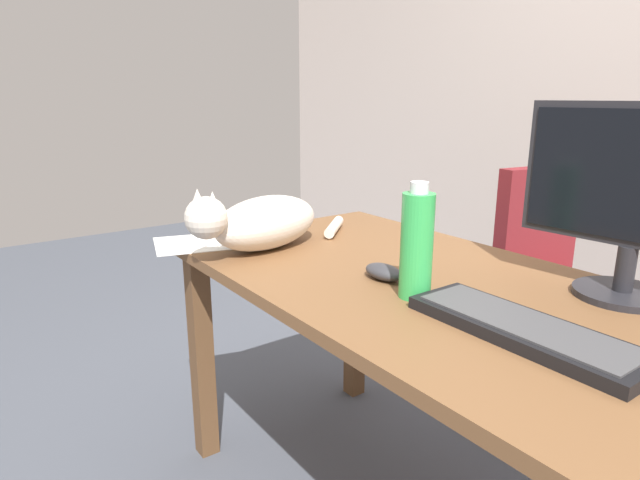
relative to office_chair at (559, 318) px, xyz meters
The scene contains 8 objects.
desk 0.86m from the office_chair, 74.27° to the right, with size 1.65×0.75×0.72m.
office_chair is the anchor object (origin of this frame).
monitor 0.88m from the office_chair, 51.49° to the right, with size 0.48×0.20×0.42m.
keyboard 1.03m from the office_chair, 64.70° to the right, with size 0.44×0.15×0.03m.
cat 1.12m from the office_chair, 110.42° to the right, with size 0.26×0.60×0.20m.
computer_mouse 0.94m from the office_chair, 88.01° to the right, with size 0.11×0.06×0.04m, color #333338.
paper_sheet 1.24m from the office_chair, 116.01° to the right, with size 0.21×0.30×0.00m, color white.
spray_bottle 1.01m from the office_chair, 80.11° to the right, with size 0.07×0.07×0.25m.
Camera 1 is at (0.70, -0.91, 1.14)m, focal length 30.08 mm.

